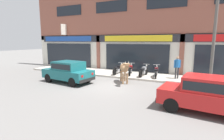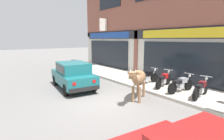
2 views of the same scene
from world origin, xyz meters
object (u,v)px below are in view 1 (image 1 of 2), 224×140
Objects in this scene: motorcycle_0 at (118,69)px; car_0 at (207,93)px; motorcycle_2 at (144,71)px; motorcycle_1 at (130,70)px; pedestrian at (177,65)px; motorcycle_3 at (156,72)px; cow at (124,68)px; utility_pole at (214,34)px; car_1 at (68,71)px.

car_0 is at bearing -40.51° from motorcycle_0.
motorcycle_2 is at bearing 127.19° from car_0.
pedestrian is at bearing 0.14° from motorcycle_1.
cow is at bearing -126.54° from motorcycle_3.
motorcycle_3 is 0.29× the size of utility_pole.
pedestrian reaches higher than cow.
cow is 0.51× the size of car_1.
motorcycle_2 is at bearing 2.12° from motorcycle_0.
motorcycle_2 is at bearing -6.86° from motorcycle_1.
car_0 reaches higher than motorcycle_3.
utility_pole is (2.06, -0.97, 2.10)m from pedestrian.
car_0 is 5.79m from pedestrian.
car_1 is 2.33× the size of pedestrian.
motorcycle_1 is 6.28m from utility_pole.
cow is at bearing 146.53° from car_0.
motorcycle_2 is 5.28m from utility_pole.
utility_pole is at bearing 15.05° from cow.
utility_pole is at bearing -25.10° from pedestrian.
motorcycle_1 is 2.08m from motorcycle_3.
motorcycle_3 is at bearing 2.29° from motorcycle_0.
motorcycle_3 is at bearing 53.46° from cow.
motorcycle_1 is 3.58m from pedestrian.
motorcycle_3 is 4.51m from utility_pole.
pedestrian is at bearing 30.37° from car_1.
motorcycle_2 is (1.12, -0.13, 0.00)m from motorcycle_1.
pedestrian reaches higher than motorcycle_0.
car_0 reaches higher than motorcycle_1.
pedestrian reaches higher than motorcycle_1.
cow reaches higher than motorcycle_1.
motorcycle_0 is 1.01× the size of motorcycle_3.
motorcycle_3 is 1.13× the size of pedestrian.
pedestrian reaches higher than car_1.
utility_pole is (8.70, 2.93, 2.41)m from car_1.
motorcycle_0 is 3.09m from motorcycle_3.
cow reaches higher than car_1.
utility_pole is at bearing -6.43° from motorcycle_0.
car_1 is at bearing -128.72° from motorcycle_1.
motorcycle_0 is 1.13× the size of pedestrian.
motorcycle_0 is at bearing -177.20° from pedestrian.
pedestrian is at bearing 154.90° from utility_pole.
motorcycle_2 is (2.13, 0.08, 0.00)m from motorcycle_0.
car_1 is 2.10× the size of motorcycle_1.
car_1 is 2.07× the size of motorcycle_3.
car_1 reaches higher than motorcycle_3.
car_0 is 2.33× the size of pedestrian.
pedestrian reaches higher than motorcycle_3.
motorcycle_1 is at bearing 173.14° from motorcycle_2.
motorcycle_1 is 0.29× the size of utility_pole.
cow is 2.85m from motorcycle_3.
car_1 is at bearing -156.45° from cow.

